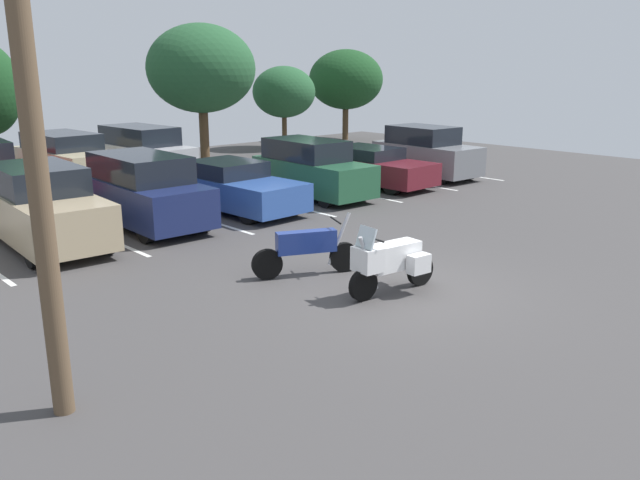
{
  "coord_description": "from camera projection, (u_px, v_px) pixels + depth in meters",
  "views": [
    {
      "loc": [
        -9.21,
        -7.62,
        4.21
      ],
      "look_at": [
        -0.71,
        1.55,
        0.81
      ],
      "focal_mm": 36.19,
      "sensor_mm": 36.0,
      "label": 1
    }
  ],
  "objects": [
    {
      "name": "car_navy",
      "position": [
        144.0,
        191.0,
        17.19
      ],
      "size": [
        1.96,
        4.45,
        1.94
      ],
      "color": "navy",
      "rests_on": "ground"
    },
    {
      "name": "car_maroon",
      "position": [
        371.0,
        167.0,
        23.22
      ],
      "size": [
        1.96,
        4.82,
        1.38
      ],
      "color": "maroon",
      "rests_on": "ground"
    },
    {
      "name": "car_blue",
      "position": [
        234.0,
        187.0,
        19.23
      ],
      "size": [
        2.08,
        4.8,
        1.45
      ],
      "color": "#2D519E",
      "rests_on": "ground"
    },
    {
      "name": "car_far_champagne",
      "position": [
        67.0,
        161.0,
        22.76
      ],
      "size": [
        2.21,
        4.87,
        1.92
      ],
      "color": "#C1B289",
      "rests_on": "ground"
    },
    {
      "name": "car_green",
      "position": [
        311.0,
        169.0,
        21.14
      ],
      "size": [
        1.94,
        4.51,
        1.87
      ],
      "color": "#235638",
      "rests_on": "ground"
    },
    {
      "name": "car_grey",
      "position": [
        426.0,
        153.0,
        24.96
      ],
      "size": [
        2.11,
        4.34,
        1.95
      ],
      "color": "slate",
      "rests_on": "ground"
    },
    {
      "name": "tree_center_right",
      "position": [
        284.0,
        92.0,
        33.12
      ],
      "size": [
        3.23,
        3.23,
        4.19
      ],
      "color": "#4C3823",
      "rests_on": "ground"
    },
    {
      "name": "tree_left",
      "position": [
        201.0,
        69.0,
        28.32
      ],
      "size": [
        4.77,
        4.77,
        6.0
      ],
      "color": "#4C3823",
      "rests_on": "ground"
    },
    {
      "name": "car_far_silver",
      "position": [
        143.0,
        152.0,
        24.71
      ],
      "size": [
        2.12,
        4.71,
        1.97
      ],
      "color": "#B7B7BC",
      "rests_on": "ground"
    },
    {
      "name": "motorcycle_touring",
      "position": [
        390.0,
        261.0,
        12.14
      ],
      "size": [
        2.07,
        0.98,
        1.4
      ],
      "color": "black",
      "rests_on": "ground"
    },
    {
      "name": "tree_right",
      "position": [
        346.0,
        80.0,
        36.94
      ],
      "size": [
        4.25,
        4.25,
        5.11
      ],
      "color": "#4C3823",
      "rests_on": "ground"
    },
    {
      "name": "motorcycle_second",
      "position": [
        307.0,
        249.0,
        13.23
      ],
      "size": [
        2.13,
        1.1,
        1.28
      ],
      "color": "black",
      "rests_on": "ground"
    },
    {
      "name": "parking_stripes",
      "position": [
        152.0,
        226.0,
        17.46
      ],
      "size": [
        26.69,
        5.18,
        0.01
      ],
      "color": "silver",
      "rests_on": "ground"
    },
    {
      "name": "utility_pole",
      "position": [
        23.0,
        48.0,
        6.96
      ],
      "size": [
        1.5,
        1.19,
        8.46
      ],
      "color": "brown",
      "rests_on": "ground"
    },
    {
      "name": "car_tan",
      "position": [
        43.0,
        207.0,
        15.37
      ],
      "size": [
        2.13,
        4.73,
        1.92
      ],
      "color": "tan",
      "rests_on": "ground"
    },
    {
      "name": "ground",
      "position": [
        401.0,
        292.0,
        12.56
      ],
      "size": [
        44.0,
        44.0,
        0.1
      ],
      "primitive_type": "cube",
      "color": "#423F3F"
    }
  ]
}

